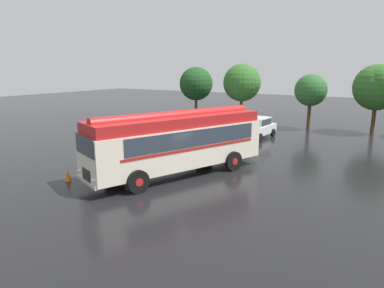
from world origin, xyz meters
TOP-DOWN VIEW (x-y plane):
  - ground_plane at (0.00, 0.00)m, footprint 120.00×120.00m
  - vintage_bus at (-0.02, 0.26)m, footprint 6.05×10.27m
  - car_near_left at (-3.27, 13.05)m, footprint 2.29×4.35m
  - car_mid_left at (0.00, 12.18)m, footprint 2.21×4.32m
  - tree_far_left at (-10.18, 19.26)m, footprint 3.77×3.77m
  - tree_left_of_centre at (-3.86, 18.05)m, footprint 3.84×3.78m
  - tree_centre at (2.78, 18.07)m, footprint 2.91×2.91m
  - tree_right_of_centre at (8.20, 18.63)m, footprint 3.93×3.93m
  - traffic_cone at (-4.19, -3.59)m, footprint 0.36×0.36m

SIDE VIEW (x-z plane):
  - ground_plane at x=0.00m, z-range 0.00..0.00m
  - traffic_cone at x=-4.19m, z-range 0.00..0.55m
  - car_near_left at x=-3.27m, z-range 0.02..1.68m
  - car_mid_left at x=0.00m, z-range 0.02..1.68m
  - vintage_bus at x=-0.02m, z-range 0.15..3.64m
  - tree_centre at x=2.78m, z-range 1.08..6.23m
  - tree_far_left at x=-10.18m, z-range 1.01..6.84m
  - tree_right_of_centre at x=8.20m, z-range 1.17..7.20m
  - tree_left_of_centre at x=-3.86m, z-range 1.16..7.28m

